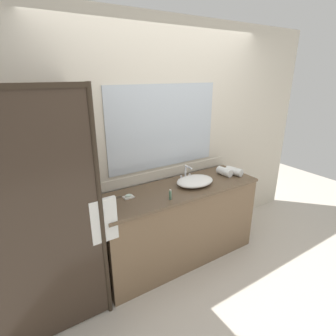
# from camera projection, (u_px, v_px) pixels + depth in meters

# --- Properties ---
(ground_plane) EXTENTS (8.00, 8.00, 0.00)m
(ground_plane) POSITION_uv_depth(u_px,v_px,m) (179.00, 257.00, 3.11)
(ground_plane) COLOR beige
(wall_back_with_mirror) EXTENTS (4.40, 0.06, 2.60)m
(wall_back_with_mirror) POSITION_uv_depth(u_px,v_px,m) (163.00, 144.00, 2.94)
(wall_back_with_mirror) COLOR beige
(wall_back_with_mirror) RESTS_ON ground_plane
(vanity_cabinet) EXTENTS (1.80, 0.58, 0.90)m
(vanity_cabinet) POSITION_uv_depth(u_px,v_px,m) (179.00, 224.00, 2.97)
(vanity_cabinet) COLOR brown
(vanity_cabinet) RESTS_ON ground_plane
(shower_enclosure) EXTENTS (1.20, 0.59, 2.00)m
(shower_enclosure) POSITION_uv_depth(u_px,v_px,m) (55.00, 219.00, 1.97)
(shower_enclosure) COLOR #2D2319
(shower_enclosure) RESTS_ON ground_plane
(sink_basin) EXTENTS (0.43, 0.31, 0.08)m
(sink_basin) POSITION_uv_depth(u_px,v_px,m) (195.00, 181.00, 2.86)
(sink_basin) COLOR white
(sink_basin) RESTS_ON vanity_cabinet
(faucet) EXTENTS (0.17, 0.14, 0.17)m
(faucet) POSITION_uv_depth(u_px,v_px,m) (186.00, 175.00, 2.99)
(faucet) COLOR silver
(faucet) RESTS_ON vanity_cabinet
(soap_dish) EXTENTS (0.10, 0.07, 0.04)m
(soap_dish) POSITION_uv_depth(u_px,v_px,m) (128.00, 196.00, 2.57)
(soap_dish) COLOR silver
(soap_dish) RESTS_ON vanity_cabinet
(amenity_bottle_shampoo) EXTENTS (0.03, 0.03, 0.10)m
(amenity_bottle_shampoo) POSITION_uv_depth(u_px,v_px,m) (170.00, 195.00, 2.52)
(amenity_bottle_shampoo) COLOR #4C7056
(amenity_bottle_shampoo) RESTS_ON vanity_cabinet
(amenity_bottle_body_wash) EXTENTS (0.03, 0.03, 0.08)m
(amenity_bottle_body_wash) POSITION_uv_depth(u_px,v_px,m) (115.00, 214.00, 2.21)
(amenity_bottle_body_wash) COLOR silver
(amenity_bottle_body_wash) RESTS_ON vanity_cabinet
(rolled_towel_near_edge) EXTENTS (0.13, 0.21, 0.09)m
(rolled_towel_near_edge) POSITION_uv_depth(u_px,v_px,m) (234.00, 171.00, 3.14)
(rolled_towel_near_edge) COLOR white
(rolled_towel_near_edge) RESTS_ON vanity_cabinet
(rolled_towel_middle) EXTENTS (0.11, 0.19, 0.09)m
(rolled_towel_middle) POSITION_uv_depth(u_px,v_px,m) (224.00, 172.00, 3.12)
(rolled_towel_middle) COLOR white
(rolled_towel_middle) RESTS_ON vanity_cabinet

